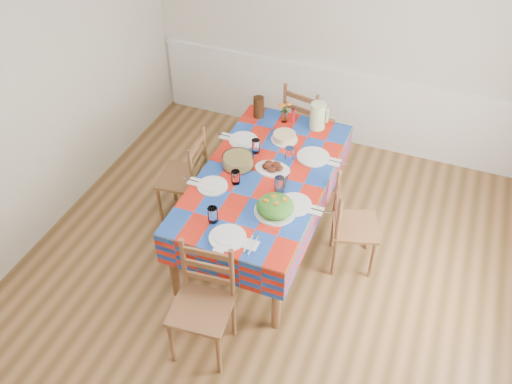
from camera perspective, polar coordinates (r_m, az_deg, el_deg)
room at (r=4.05m, az=0.65°, el=2.30°), size 4.58×5.08×2.78m
wainscot at (r=6.51m, az=8.60°, el=9.16°), size 4.41×0.06×0.92m
dining_table at (r=4.93m, az=0.91°, el=1.13°), size 1.12×2.08×0.81m
setting_near_head at (r=4.32m, az=-3.50°, el=-3.94°), size 0.48×0.32×0.14m
setting_left_near at (r=4.75m, az=-3.79°, el=1.00°), size 0.49×0.29×0.13m
setting_left_far at (r=5.21m, az=-0.95°, el=5.29°), size 0.52×0.31×0.14m
setting_right_near at (r=4.60m, az=3.56°, el=-0.52°), size 0.55×0.32×0.14m
setting_right_far at (r=5.05m, az=5.23°, el=3.79°), size 0.57×0.33×0.15m
meat_platter at (r=4.91m, az=1.75°, el=2.60°), size 0.33×0.24×0.06m
salad_platter at (r=4.46m, az=2.04°, el=-1.58°), size 0.35×0.35×0.15m
pasta_bowl at (r=4.94m, az=-1.93°, el=3.28°), size 0.29×0.29×0.10m
cake at (r=5.28m, az=3.00°, el=5.80°), size 0.26×0.26×0.07m
serving_utensils at (r=4.74m, az=2.63°, el=0.63°), size 0.16×0.36×0.01m
flower_vase at (r=5.51m, az=2.99°, el=8.25°), size 0.14×0.11×0.22m
hot_sauce at (r=5.52m, az=3.92°, el=8.16°), size 0.04×0.04×0.17m
green_pitcher at (r=5.43m, az=6.53°, el=7.97°), size 0.16×0.16×0.27m
tea_pitcher at (r=5.57m, az=0.29°, el=8.93°), size 0.11×0.11×0.22m
name_card at (r=4.19m, az=-4.02°, el=-6.25°), size 0.09×0.03×0.02m
chair_near at (r=4.27m, az=-5.58°, el=-11.68°), size 0.49×0.47×1.02m
chair_far at (r=6.06m, az=5.25°, el=7.03°), size 0.54×0.52×1.02m
chair_left at (r=5.36m, az=-7.39°, el=1.47°), size 0.48×0.50×1.01m
chair_right at (r=4.94m, az=9.90°, el=-3.49°), size 0.51×0.52×0.95m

